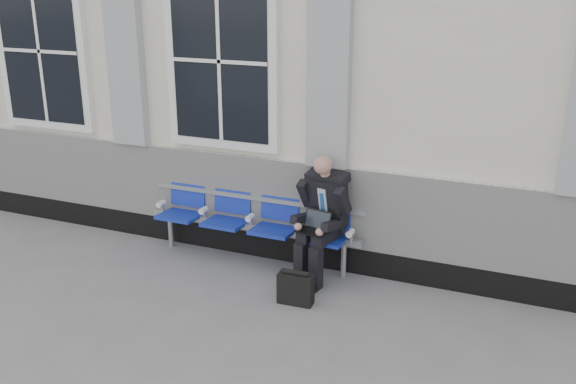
% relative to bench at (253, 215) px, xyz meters
% --- Properties ---
extents(ground, '(70.00, 70.00, 0.00)m').
position_rel_bench_xyz_m(ground, '(-0.76, -1.32, -0.55)').
color(ground, slate).
rests_on(ground, ground).
extents(station_building, '(14.40, 4.40, 4.49)m').
position_rel_bench_xyz_m(station_building, '(-0.78, 2.15, 1.67)').
color(station_building, silver).
rests_on(station_building, ground).
extents(bench, '(2.60, 0.47, 0.91)m').
position_rel_bench_xyz_m(bench, '(0.00, 0.00, 0.00)').
color(bench, '#9EA0A3').
rests_on(bench, ground).
extents(businessman, '(0.58, 0.78, 1.38)m').
position_rel_bench_xyz_m(businessman, '(0.88, -0.13, 0.20)').
color(businessman, black).
rests_on(businessman, ground).
extents(briefcase, '(0.36, 0.17, 0.37)m').
position_rel_bench_xyz_m(briefcase, '(0.84, -0.77, -0.38)').
color(briefcase, black).
rests_on(briefcase, ground).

